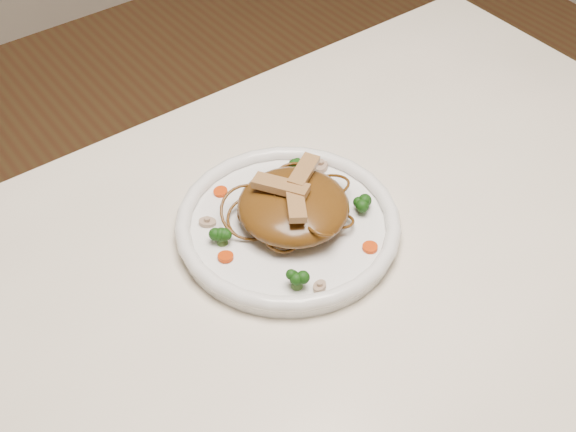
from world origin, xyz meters
TOP-DOWN VIEW (x-y plane):
  - table at (0.00, 0.00)m, footprint 1.20×0.80m
  - plate at (-0.02, 0.09)m, footprint 0.37×0.37m
  - noodle_mound at (-0.01, 0.09)m, footprint 0.14×0.14m
  - chicken_a at (0.02, 0.11)m, footprint 0.07×0.05m
  - chicken_b at (-0.02, 0.10)m, footprint 0.06×0.07m
  - chicken_c at (-0.02, 0.07)m, footprint 0.05×0.07m
  - broccoli_0 at (0.05, 0.15)m, footprint 0.03×0.03m
  - broccoli_1 at (-0.10, 0.11)m, footprint 0.03×0.03m
  - broccoli_2 at (-0.07, -0.00)m, footprint 0.03×0.03m
  - broccoli_3 at (0.08, 0.05)m, footprint 0.03×0.03m
  - carrot_0 at (0.04, 0.17)m, footprint 0.02×0.02m
  - carrot_1 at (-0.11, 0.09)m, footprint 0.02×0.02m
  - carrot_2 at (0.07, 0.12)m, footprint 0.02×0.02m
  - carrot_3 at (-0.05, 0.19)m, footprint 0.02×0.02m
  - carrot_4 at (0.04, -0.01)m, footprint 0.02×0.02m
  - mushroom_0 at (-0.05, -0.02)m, footprint 0.03×0.03m
  - mushroom_1 at (0.08, 0.15)m, footprint 0.04×0.04m
  - mushroom_2 at (-0.10, 0.15)m, footprint 0.03×0.03m
  - mushroom_3 at (0.04, 0.17)m, footprint 0.03×0.03m

SIDE VIEW (x-z plane):
  - table at x=0.00m, z-range 0.28..1.03m
  - plate at x=-0.02m, z-range 0.75..0.77m
  - carrot_0 at x=0.04m, z-range 0.77..0.77m
  - carrot_1 at x=-0.11m, z-range 0.77..0.77m
  - carrot_2 at x=0.07m, z-range 0.77..0.77m
  - carrot_3 at x=-0.05m, z-range 0.77..0.77m
  - carrot_4 at x=0.04m, z-range 0.77..0.77m
  - mushroom_0 at x=-0.05m, z-range 0.77..0.77m
  - mushroom_1 at x=0.08m, z-range 0.77..0.77m
  - mushroom_2 at x=-0.10m, z-range 0.77..0.77m
  - mushroom_3 at x=0.04m, z-range 0.77..0.77m
  - broccoli_3 at x=0.08m, z-range 0.77..0.79m
  - broccoli_1 at x=-0.10m, z-range 0.77..0.79m
  - broccoli_2 at x=-0.07m, z-range 0.77..0.80m
  - broccoli_0 at x=0.05m, z-range 0.77..0.80m
  - noodle_mound at x=-0.01m, z-range 0.77..0.81m
  - chicken_a at x=0.02m, z-range 0.82..0.83m
  - chicken_c at x=-0.02m, z-range 0.82..0.83m
  - chicken_b at x=-0.02m, z-range 0.82..0.83m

